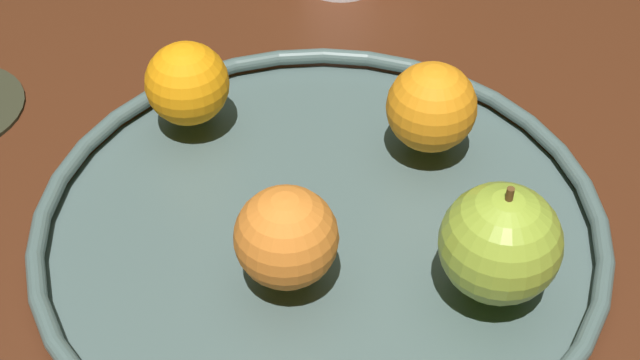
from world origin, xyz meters
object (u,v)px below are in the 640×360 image
at_px(fruit_bowl, 320,223).
at_px(orange_front_left, 432,107).
at_px(apple, 500,244).
at_px(orange_back_left, 286,238).
at_px(orange_center, 187,83).

height_order(fruit_bowl, orange_front_left, orange_front_left).
relative_size(apple, orange_front_left, 1.28).
height_order(fruit_bowl, apple, apple).
bearing_deg(orange_back_left, apple, -3.40).
height_order(apple, orange_front_left, apple).
xyz_separation_m(fruit_bowl, orange_front_left, (0.08, 0.07, 0.04)).
height_order(fruit_bowl, orange_center, orange_center).
xyz_separation_m(orange_back_left, orange_center, (-0.08, 0.15, -0.00)).
relative_size(orange_back_left, orange_front_left, 1.00).
bearing_deg(orange_back_left, orange_front_left, 52.67).
distance_m(fruit_bowl, orange_front_left, 0.11).
relative_size(apple, orange_back_left, 1.28).
distance_m(orange_front_left, orange_center, 0.17).
height_order(fruit_bowl, orange_back_left, orange_back_left).
bearing_deg(orange_front_left, orange_center, 171.51).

